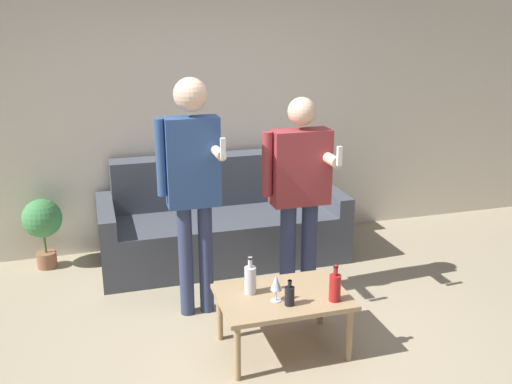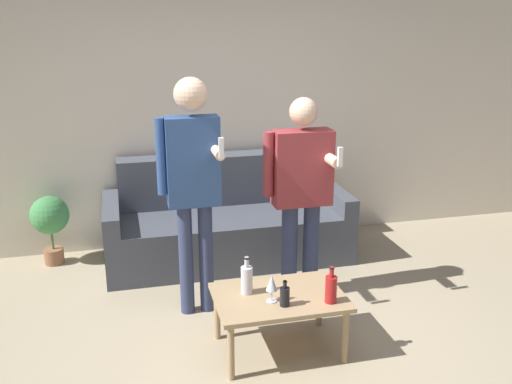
{
  "view_description": "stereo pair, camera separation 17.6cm",
  "coord_description": "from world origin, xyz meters",
  "px_view_note": "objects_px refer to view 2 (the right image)",
  "views": [
    {
      "loc": [
        -1.08,
        -3.05,
        2.17
      ],
      "look_at": [
        0.02,
        0.71,
        0.95
      ],
      "focal_mm": 40.0,
      "sensor_mm": 36.0,
      "label": 1
    },
    {
      "loc": [
        -0.91,
        -3.1,
        2.17
      ],
      "look_at": [
        0.02,
        0.71,
        0.95
      ],
      "focal_mm": 40.0,
      "sensor_mm": 36.0,
      "label": 2
    }
  ],
  "objects_px": {
    "bottle_orange": "(285,296)",
    "person_standing_right": "(301,185)",
    "couch": "(226,223)",
    "coffee_table": "(279,302)",
    "person_standing_left": "(193,176)"
  },
  "relations": [
    {
      "from": "coffee_table",
      "to": "person_standing_right",
      "type": "height_order",
      "value": "person_standing_right"
    },
    {
      "from": "couch",
      "to": "coffee_table",
      "type": "xyz_separation_m",
      "value": [
        0.03,
        -1.65,
        0.04
      ]
    },
    {
      "from": "couch",
      "to": "person_standing_right",
      "type": "xyz_separation_m",
      "value": [
        0.41,
        -0.91,
        0.6
      ]
    },
    {
      "from": "couch",
      "to": "coffee_table",
      "type": "height_order",
      "value": "couch"
    },
    {
      "from": "bottle_orange",
      "to": "person_standing_right",
      "type": "distance_m",
      "value": 1.06
    },
    {
      "from": "bottle_orange",
      "to": "person_standing_right",
      "type": "xyz_separation_m",
      "value": [
        0.38,
        0.88,
        0.45
      ]
    },
    {
      "from": "person_standing_left",
      "to": "person_standing_right",
      "type": "relative_size",
      "value": 1.11
    },
    {
      "from": "couch",
      "to": "person_standing_left",
      "type": "distance_m",
      "value": 1.31
    },
    {
      "from": "coffee_table",
      "to": "person_standing_left",
      "type": "xyz_separation_m",
      "value": [
        -0.46,
        0.67,
        0.72
      ]
    },
    {
      "from": "person_standing_left",
      "to": "person_standing_right",
      "type": "xyz_separation_m",
      "value": [
        0.84,
        0.07,
        -0.15
      ]
    },
    {
      "from": "person_standing_left",
      "to": "person_standing_right",
      "type": "distance_m",
      "value": 0.85
    },
    {
      "from": "couch",
      "to": "bottle_orange",
      "type": "distance_m",
      "value": 1.8
    },
    {
      "from": "coffee_table",
      "to": "bottle_orange",
      "type": "xyz_separation_m",
      "value": [
        -0.01,
        -0.14,
        0.12
      ]
    },
    {
      "from": "coffee_table",
      "to": "bottle_orange",
      "type": "distance_m",
      "value": 0.18
    },
    {
      "from": "person_standing_right",
      "to": "person_standing_left",
      "type": "bearing_deg",
      "value": -175.25
    }
  ]
}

